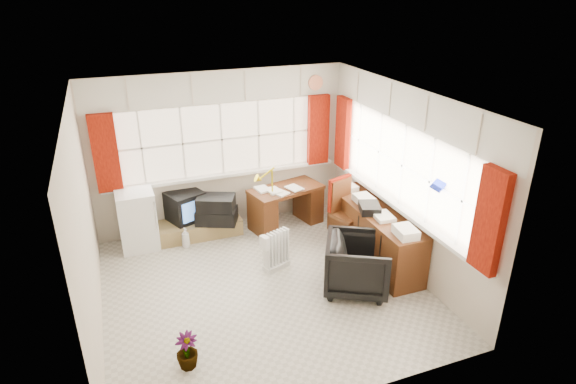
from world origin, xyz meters
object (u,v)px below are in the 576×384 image
object	(u,v)px
office_chair	(358,265)
credenza	(373,232)
radiator	(276,254)
tv_bench	(196,228)
crt_tv	(185,206)
desk_lamp	(272,175)
task_chair	(344,210)
desk	(286,205)
mini_fridge	(137,220)

from	to	relation	value
office_chair	credenza	size ratio (longest dim) A/B	0.41
radiator	tv_bench	size ratio (longest dim) A/B	0.41
tv_bench	crt_tv	bearing A→B (deg)	132.37
desk_lamp	task_chair	distance (m)	1.21
desk	tv_bench	bearing A→B (deg)	173.04
mini_fridge	crt_tv	bearing A→B (deg)	12.03
desk	crt_tv	distance (m)	1.60
task_chair	tv_bench	size ratio (longest dim) A/B	0.75
office_chair	crt_tv	size ratio (longest dim) A/B	1.26
desk_lamp	task_chair	size ratio (longest dim) A/B	0.42
radiator	credenza	bearing A→B (deg)	-7.34
tv_bench	mini_fridge	xyz separation A→B (m)	(-0.85, -0.03, 0.33)
crt_tv	mini_fridge	distance (m)	0.76
task_chair	credenza	bearing A→B (deg)	-65.68
desk	crt_tv	size ratio (longest dim) A/B	1.97
task_chair	tv_bench	xyz separation A→B (m)	(-2.05, 1.02, -0.44)
tv_bench	office_chair	bearing A→B (deg)	-52.26
office_chair	mini_fridge	bearing A→B (deg)	78.52
task_chair	mini_fridge	size ratio (longest dim) A/B	1.17
credenza	desk	bearing A→B (deg)	121.75
desk	desk_lamp	size ratio (longest dim) A/B	2.88
office_chair	desk_lamp	bearing A→B (deg)	43.88
task_chair	crt_tv	bearing A→B (deg)	152.11
crt_tv	desk	bearing A→B (deg)	-10.99
desk	task_chair	size ratio (longest dim) A/B	1.20
office_chair	crt_tv	world-z (taller)	office_chair
mini_fridge	tv_bench	bearing A→B (deg)	2.05
desk_lamp	crt_tv	size ratio (longest dim) A/B	0.68
credenza	tv_bench	xyz separation A→B (m)	(-2.28, 1.52, -0.27)
credenza	desk_lamp	bearing A→B (deg)	132.32
task_chair	tv_bench	distance (m)	2.33
desk_lamp	tv_bench	world-z (taller)	desk_lamp
radiator	task_chair	bearing A→B (deg)	14.99
desk	tv_bench	world-z (taller)	desk
tv_bench	crt_tv	xyz separation A→B (m)	(-0.12, 0.13, 0.36)
office_chair	mini_fridge	distance (m)	3.32
task_chair	crt_tv	distance (m)	2.46
office_chair	radiator	size ratio (longest dim) A/B	1.40
crt_tv	mini_fridge	world-z (taller)	mini_fridge
crt_tv	task_chair	bearing A→B (deg)	-27.89
tv_bench	desk_lamp	bearing A→B (deg)	-14.60
desk	mini_fridge	world-z (taller)	mini_fridge
credenza	mini_fridge	size ratio (longest dim) A/B	2.21
radiator	mini_fridge	bearing A→B (deg)	142.79
radiator	office_chair	bearing A→B (deg)	-45.71
desk_lamp	mini_fridge	xyz separation A→B (m)	(-2.03, 0.27, -0.52)
credenza	radiator	bearing A→B (deg)	172.66
desk	office_chair	bearing A→B (deg)	-83.38
radiator	desk_lamp	bearing A→B (deg)	73.57
tv_bench	mini_fridge	bearing A→B (deg)	-177.95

